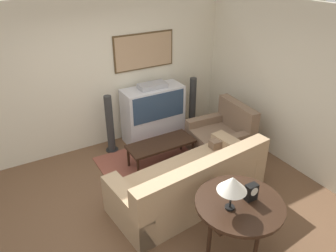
# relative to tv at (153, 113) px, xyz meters

# --- Properties ---
(ground_plane) EXTENTS (12.00, 12.00, 0.00)m
(ground_plane) POSITION_rel_tv_xyz_m (-0.99, -1.78, -0.55)
(ground_plane) COLOR brown
(wall_back) EXTENTS (12.00, 0.10, 2.70)m
(wall_back) POSITION_rel_tv_xyz_m (-0.98, 0.35, 0.81)
(wall_back) COLOR beige
(wall_back) RESTS_ON ground_plane
(wall_right) EXTENTS (0.06, 12.00, 2.70)m
(wall_right) POSITION_rel_tv_xyz_m (1.64, -1.78, 0.80)
(wall_right) COLOR beige
(wall_right) RESTS_ON ground_plane
(area_rug) EXTENTS (2.02, 1.61, 0.01)m
(area_rug) POSITION_rel_tv_xyz_m (-0.31, -0.92, -0.54)
(area_rug) COLOR brown
(area_rug) RESTS_ON ground_plane
(tv) EXTENTS (1.17, 0.50, 1.16)m
(tv) POSITION_rel_tv_xyz_m (0.00, 0.00, 0.00)
(tv) COLOR silver
(tv) RESTS_ON ground_plane
(couch) EXTENTS (2.36, 1.21, 0.88)m
(couch) POSITION_rel_tv_xyz_m (-0.42, -1.93, -0.24)
(couch) COLOR tan
(couch) RESTS_ON ground_plane
(armchair) EXTENTS (0.97, 1.03, 0.93)m
(armchair) POSITION_rel_tv_xyz_m (0.81, -1.11, -0.25)
(armchair) COLOR brown
(armchair) RESTS_ON ground_plane
(coffee_table) EXTENTS (1.17, 0.48, 0.41)m
(coffee_table) POSITION_rel_tv_xyz_m (-0.31, -0.86, -0.18)
(coffee_table) COLOR black
(coffee_table) RESTS_ON ground_plane
(console_table) EXTENTS (1.03, 1.03, 0.78)m
(console_table) POSITION_rel_tv_xyz_m (-0.46, -3.00, 0.16)
(console_table) COLOR black
(console_table) RESTS_ON ground_plane
(table_lamp) EXTENTS (0.33, 0.33, 0.43)m
(table_lamp) POSITION_rel_tv_xyz_m (-0.63, -3.01, 0.57)
(table_lamp) COLOR black
(table_lamp) RESTS_ON console_table
(mantel_clock) EXTENTS (0.14, 0.10, 0.20)m
(mantel_clock) POSITION_rel_tv_xyz_m (-0.32, -3.01, 0.34)
(mantel_clock) COLOR black
(mantel_clock) RESTS_ON console_table
(speaker_tower_left) EXTENTS (0.23, 0.23, 1.10)m
(speaker_tower_left) POSITION_rel_tv_xyz_m (-0.90, -0.02, -0.02)
(speaker_tower_left) COLOR black
(speaker_tower_left) RESTS_ON ground_plane
(speaker_tower_right) EXTENTS (0.23, 0.23, 1.10)m
(speaker_tower_right) POSITION_rel_tv_xyz_m (0.90, -0.02, -0.02)
(speaker_tower_right) COLOR black
(speaker_tower_right) RESTS_ON ground_plane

